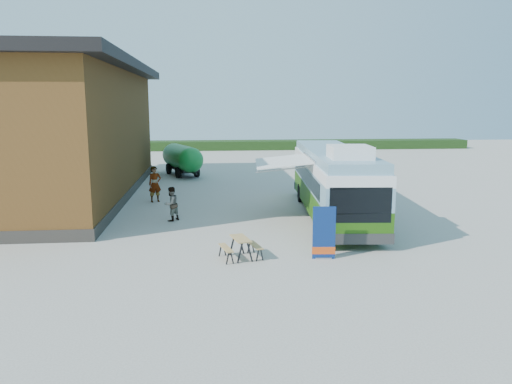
{
  "coord_description": "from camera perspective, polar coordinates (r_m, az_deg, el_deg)",
  "views": [
    {
      "loc": [
        -2.08,
        -18.95,
        5.23
      ],
      "look_at": [
        -0.03,
        2.4,
        1.4
      ],
      "focal_mm": 35.0,
      "sensor_mm": 36.0,
      "label": 1
    }
  ],
  "objects": [
    {
      "name": "banner",
      "position": [
        17.09,
        7.77,
        -5.19
      ],
      "size": [
        0.79,
        0.22,
        1.82
      ],
      "rotation": [
        0.0,
        0.0,
        -0.08
      ],
      "color": "navy",
      "rests_on": "ground"
    },
    {
      "name": "bus",
      "position": [
        23.39,
        8.79,
        1.39
      ],
      "size": [
        3.43,
        11.93,
        3.62
      ],
      "rotation": [
        0.0,
        0.0,
        -0.08
      ],
      "color": "#2E6811",
      "rests_on": "ground"
    },
    {
      "name": "barn",
      "position": [
        30.19,
        -21.82,
        6.29
      ],
      "size": [
        9.6,
        21.2,
        7.5
      ],
      "color": "brown",
      "rests_on": "ground"
    },
    {
      "name": "picnic_table",
      "position": [
        17.03,
        -1.76,
        -5.86
      ],
      "size": [
        1.5,
        1.4,
        0.73
      ],
      "rotation": [
        0.0,
        0.0,
        0.23
      ],
      "color": "tan",
      "rests_on": "ground"
    },
    {
      "name": "awning",
      "position": [
        22.6,
        3.62,
        3.51
      ],
      "size": [
        2.87,
        4.27,
        0.51
      ],
      "rotation": [
        0.0,
        0.0,
        -0.08
      ],
      "color": "white",
      "rests_on": "ground"
    },
    {
      "name": "slurry_tanker",
      "position": [
        36.87,
        -8.44,
        3.86
      ],
      "size": [
        3.14,
        5.7,
        2.21
      ],
      "rotation": [
        0.0,
        0.0,
        0.36
      ],
      "color": "#178130",
      "rests_on": "ground"
    },
    {
      "name": "person_a",
      "position": [
        27.16,
        -11.48,
        0.89
      ],
      "size": [
        0.83,
        0.71,
        1.93
      ],
      "primitive_type": "imported",
      "rotation": [
        0.0,
        0.0,
        0.43
      ],
      "color": "#999999",
      "rests_on": "ground"
    },
    {
      "name": "hedge",
      "position": [
        58.03,
        4.55,
        5.42
      ],
      "size": [
        40.0,
        3.0,
        1.0
      ],
      "primitive_type": "cube",
      "color": "#264419",
      "rests_on": "ground"
    },
    {
      "name": "ground",
      "position": [
        19.77,
        0.74,
        -5.22
      ],
      "size": [
        100.0,
        100.0,
        0.0
      ],
      "primitive_type": "plane",
      "color": "#BCB7AD",
      "rests_on": "ground"
    },
    {
      "name": "person_b",
      "position": [
        22.67,
        -9.67,
        -1.36
      ],
      "size": [
        0.94,
        0.95,
        1.55
      ],
      "primitive_type": "imported",
      "rotation": [
        0.0,
        0.0,
        -2.3
      ],
      "color": "#999999",
      "rests_on": "ground"
    }
  ]
}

